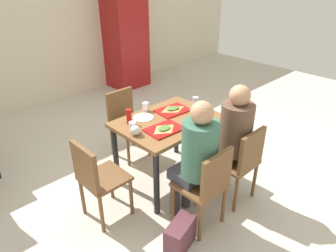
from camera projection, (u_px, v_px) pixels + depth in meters
ground_plane at (168, 178)px, 3.64m from camera, size 10.00×10.00×0.02m
back_wall at (32, 22)px, 5.02m from camera, size 10.00×0.10×2.80m
main_table at (168, 129)px, 3.33m from camera, size 1.07×0.79×0.77m
chair_near_left at (207, 184)px, 2.74m from camera, size 0.40×0.40×0.86m
chair_near_right at (241, 160)px, 3.07m from camera, size 0.40×0.40×0.86m
chair_far_side at (125, 118)px, 3.90m from camera, size 0.40×0.40×0.86m
chair_left_end at (96, 176)px, 2.84m from camera, size 0.40×0.40×0.86m
person_in_red at (196, 154)px, 2.72m from camera, size 0.32×0.42×1.27m
person_in_brown_jacket at (232, 134)px, 3.05m from camera, size 0.32×0.42×1.27m
tray_red_near at (164, 129)px, 3.07m from camera, size 0.38×0.28×0.02m
tray_red_far at (173, 110)px, 3.47m from camera, size 0.38×0.29×0.02m
paper_plate_center at (143, 117)px, 3.32m from camera, size 0.22×0.22×0.01m
paper_plate_near_edge at (193, 121)px, 3.24m from camera, size 0.22×0.22×0.01m
pizza_slice_a at (164, 128)px, 3.05m from camera, size 0.21×0.15×0.02m
pizza_slice_b at (173, 109)px, 3.47m from camera, size 0.25×0.18×0.02m
plastic_cup_a at (146, 107)px, 3.45m from camera, size 0.07×0.07×0.10m
plastic_cup_b at (193, 125)px, 3.06m from camera, size 0.07×0.07×0.10m
plastic_cup_c at (132, 127)px, 3.03m from camera, size 0.07×0.07×0.10m
soda_can at (195, 102)px, 3.54m from camera, size 0.07×0.07×0.12m
condiment_bottle at (129, 116)px, 3.16m from camera, size 0.06×0.06×0.16m
foil_bundle at (135, 130)px, 2.96m from camera, size 0.10×0.10×0.10m
handbag at (180, 235)px, 2.69m from camera, size 0.35×0.24×0.28m
drink_fridge at (126, 38)px, 5.99m from camera, size 0.70×0.60×1.90m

